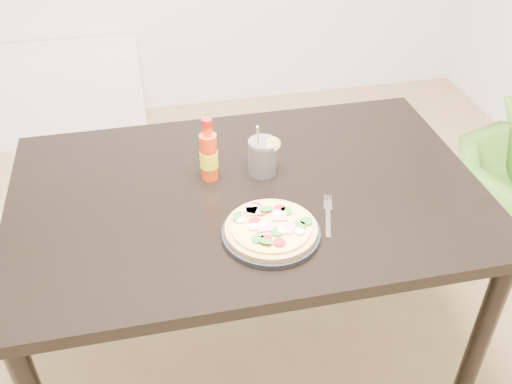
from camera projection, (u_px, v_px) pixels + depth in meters
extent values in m
cube|color=black|center=(248.00, 195.00, 1.71)|extent=(1.40, 0.90, 0.04)
cylinder|color=black|center=(479.00, 341.00, 1.74)|extent=(0.06, 0.06, 0.71)
cylinder|color=black|center=(60.00, 235.00, 2.13)|extent=(0.06, 0.06, 0.71)
cylinder|color=black|center=(381.00, 191.00, 2.35)|extent=(0.06, 0.06, 0.71)
cylinder|color=black|center=(271.00, 233.00, 1.53)|extent=(0.27, 0.27, 0.02)
cylinder|color=tan|center=(271.00, 229.00, 1.52)|extent=(0.25, 0.25, 0.01)
cylinder|color=tan|center=(271.00, 226.00, 1.51)|extent=(0.22, 0.22, 0.01)
cube|color=pink|center=(279.00, 217.00, 1.53)|extent=(0.05, 0.04, 0.01)
cube|color=pink|center=(253.00, 211.00, 1.55)|extent=(0.04, 0.04, 0.01)
cube|color=pink|center=(288.00, 228.00, 1.49)|extent=(0.05, 0.05, 0.01)
cube|color=pink|center=(251.00, 209.00, 1.56)|extent=(0.05, 0.05, 0.01)
cube|color=pink|center=(264.00, 228.00, 1.50)|extent=(0.04, 0.04, 0.01)
cylinder|color=red|center=(255.00, 221.00, 1.52)|extent=(0.03, 0.03, 0.01)
cylinder|color=red|center=(266.00, 239.00, 1.46)|extent=(0.03, 0.03, 0.01)
cylinder|color=red|center=(260.00, 212.00, 1.55)|extent=(0.03, 0.03, 0.01)
cylinder|color=red|center=(256.00, 206.00, 1.57)|extent=(0.03, 0.03, 0.01)
cylinder|color=red|center=(279.00, 243.00, 1.45)|extent=(0.03, 0.03, 0.01)
cylinder|color=red|center=(280.00, 209.00, 1.56)|extent=(0.03, 0.03, 0.01)
cylinder|color=#2C6F25|center=(277.00, 232.00, 1.48)|extent=(0.03, 0.03, 0.01)
cylinder|color=#2C6F25|center=(306.00, 221.00, 1.52)|extent=(0.03, 0.03, 0.01)
cylinder|color=#2C6F25|center=(258.00, 239.00, 1.46)|extent=(0.03, 0.03, 0.01)
cylinder|color=#2C6F25|center=(299.00, 226.00, 1.50)|extent=(0.03, 0.03, 0.01)
cylinder|color=#2C6F25|center=(286.00, 211.00, 1.55)|extent=(0.03, 0.03, 0.01)
ellipsoid|color=white|center=(253.00, 227.00, 1.50)|extent=(0.03, 0.03, 0.01)
ellipsoid|color=white|center=(263.00, 224.00, 1.51)|extent=(0.03, 0.03, 0.01)
ellipsoid|color=white|center=(283.00, 230.00, 1.49)|extent=(0.03, 0.03, 0.01)
ellipsoid|color=white|center=(278.00, 213.00, 1.54)|extent=(0.03, 0.03, 0.01)
ellipsoid|color=white|center=(240.00, 220.00, 1.52)|extent=(0.03, 0.03, 0.01)
ellipsoid|color=white|center=(299.00, 231.00, 1.49)|extent=(0.03, 0.03, 0.01)
ellipsoid|color=#21711B|center=(265.00, 241.00, 1.45)|extent=(0.05, 0.04, 0.00)
ellipsoid|color=#21711B|center=(237.00, 215.00, 1.53)|extent=(0.04, 0.05, 0.00)
ellipsoid|color=#21711B|center=(266.00, 209.00, 1.55)|extent=(0.04, 0.03, 0.00)
cylinder|color=red|center=(209.00, 157.00, 1.70)|extent=(0.05, 0.05, 0.15)
cylinder|color=yellow|center=(209.00, 159.00, 1.71)|extent=(0.05, 0.05, 0.05)
cylinder|color=red|center=(207.00, 131.00, 1.65)|extent=(0.03, 0.03, 0.03)
cylinder|color=red|center=(207.00, 122.00, 1.63)|extent=(0.03, 0.03, 0.02)
cylinder|color=black|center=(262.00, 159.00, 1.74)|extent=(0.08, 0.08, 0.10)
cylinder|color=silver|center=(262.00, 157.00, 1.74)|extent=(0.09, 0.09, 0.11)
cylinder|color=#F2E059|center=(273.00, 144.00, 1.69)|extent=(0.04, 0.01, 0.04)
cylinder|color=#B2B2B7|center=(259.00, 146.00, 1.72)|extent=(0.03, 0.06, 0.17)
cube|color=silver|center=(328.00, 224.00, 1.57)|extent=(0.05, 0.12, 0.00)
cube|color=silver|center=(328.00, 206.00, 1.63)|extent=(0.03, 0.05, 0.00)
cube|color=silver|center=(325.00, 198.00, 1.66)|extent=(0.01, 0.03, 0.00)
cube|color=silver|center=(327.00, 198.00, 1.66)|extent=(0.01, 0.03, 0.00)
cube|color=silver|center=(329.00, 199.00, 1.66)|extent=(0.01, 0.03, 0.00)
cube|color=silver|center=(331.00, 199.00, 1.66)|extent=(0.01, 0.03, 0.00)
cube|color=white|center=(17.00, 97.00, 3.23)|extent=(1.40, 0.34, 0.50)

